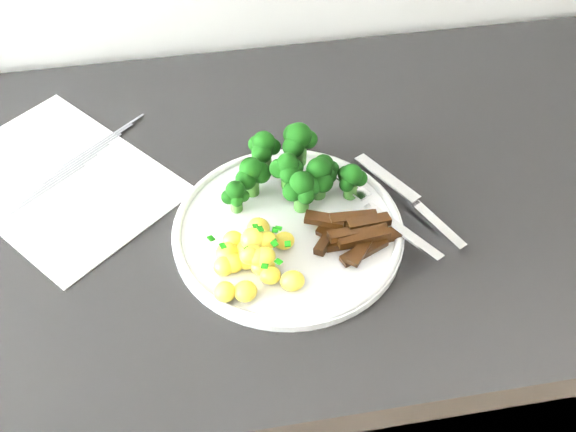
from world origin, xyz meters
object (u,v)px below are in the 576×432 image
at_px(broccoli, 294,168).
at_px(knife, 422,211).
at_px(potatoes, 252,256).
at_px(fork, 387,217).
at_px(counter, 257,383).
at_px(plate, 288,230).
at_px(recipe_paper, 60,180).
at_px(beef_strips, 353,234).

distance_m(broccoli, knife, 0.15).
distance_m(potatoes, fork, 0.16).
xyz_separation_m(counter, plate, (0.04, -0.06, 0.45)).
distance_m(counter, fork, 0.49).
bearing_deg(potatoes, counter, 88.05).
relative_size(counter, fork, 15.12).
distance_m(plate, fork, 0.11).
bearing_deg(recipe_paper, potatoes, -39.27).
xyz_separation_m(plate, beef_strips, (0.07, -0.03, 0.01)).
height_order(recipe_paper, broccoli, broccoli).
height_order(broccoli, knife, broccoli).
xyz_separation_m(broccoli, beef_strips, (0.05, -0.09, -0.02)).
height_order(recipe_paper, knife, knife).
distance_m(broccoli, potatoes, 0.12).
bearing_deg(knife, potatoes, -167.65).
distance_m(beef_strips, knife, 0.09).
bearing_deg(recipe_paper, broccoli, -14.64).
bearing_deg(potatoes, knife, 12.35).
bearing_deg(fork, recipe_paper, 159.24).
relative_size(broccoli, beef_strips, 1.51).
bearing_deg(knife, beef_strips, -161.71).
bearing_deg(counter, potatoes, -91.95).
bearing_deg(fork, knife, 13.47).
bearing_deg(broccoli, plate, -105.85).
distance_m(recipe_paper, fork, 0.39).
bearing_deg(broccoli, knife, -22.42).
xyz_separation_m(broccoli, potatoes, (-0.06, -0.10, -0.02)).
xyz_separation_m(counter, recipe_paper, (-0.21, 0.07, 0.44)).
relative_size(plate, broccoli, 1.55).
relative_size(recipe_paper, plate, 1.30).
relative_size(counter, recipe_paper, 6.98).
bearing_deg(knife, recipe_paper, 162.66).
bearing_deg(counter, broccoli, -2.33).
height_order(beef_strips, fork, beef_strips).
distance_m(recipe_paper, knife, 0.43).
bearing_deg(broccoli, counter, 177.67).
relative_size(broccoli, knife, 1.03).
relative_size(recipe_paper, broccoli, 2.01).
height_order(plate, broccoli, broccoli).
bearing_deg(counter, knife, -16.81).
bearing_deg(recipe_paper, fork, -20.76).
bearing_deg(fork, plate, 175.10).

